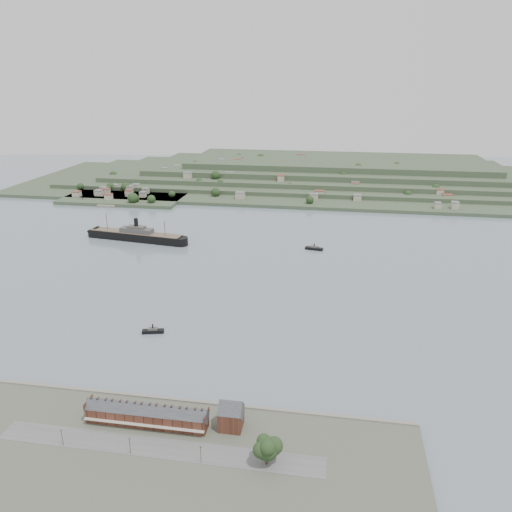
% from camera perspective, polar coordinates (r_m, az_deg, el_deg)
% --- Properties ---
extents(ground, '(1400.00, 1400.00, 0.00)m').
position_cam_1_polar(ground, '(378.83, -1.69, -3.21)').
color(ground, slate).
rests_on(ground, ground).
extents(near_shore, '(220.00, 80.00, 2.60)m').
position_cam_1_polar(near_shore, '(224.61, -11.55, -21.67)').
color(near_shore, '#4C5142').
rests_on(near_shore, ground).
extents(terrace_row, '(55.60, 9.80, 11.07)m').
position_cam_1_polar(terrace_row, '(237.45, -12.38, -17.30)').
color(terrace_row, '#482519').
rests_on(terrace_row, ground).
extents(gabled_building, '(10.40, 10.18, 14.09)m').
position_cam_1_polar(gabled_building, '(230.13, -2.86, -17.74)').
color(gabled_building, '#482519').
rests_on(gabled_building, ground).
extents(far_peninsula, '(760.00, 309.00, 30.00)m').
position_cam_1_polar(far_peninsula, '(748.53, 6.29, 9.25)').
color(far_peninsula, '#34442D').
rests_on(far_peninsula, ground).
extents(steamship, '(109.33, 27.64, 26.29)m').
position_cam_1_polar(steamship, '(492.56, -13.90, 2.33)').
color(steamship, black).
rests_on(steamship, ground).
extents(tugboat, '(13.66, 6.57, 5.94)m').
position_cam_1_polar(tugboat, '(315.44, -11.68, -8.37)').
color(tugboat, black).
rests_on(tugboat, ground).
extents(ferry_west, '(21.01, 9.61, 7.61)m').
position_cam_1_polar(ferry_west, '(662.95, -19.17, 6.00)').
color(ferry_west, black).
rests_on(ferry_west, ground).
extents(ferry_east, '(16.67, 7.27, 6.05)m').
position_cam_1_polar(ferry_east, '(455.17, 6.66, 0.89)').
color(ferry_east, black).
rests_on(ferry_east, ground).
extents(fig_tree, '(11.73, 10.16, 13.09)m').
position_cam_1_polar(fig_tree, '(211.26, 1.33, -21.12)').
color(fig_tree, '#422E1E').
rests_on(fig_tree, ground).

